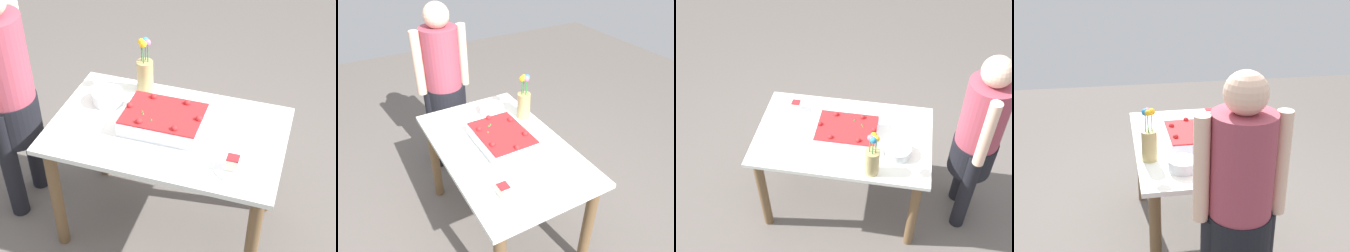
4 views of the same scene
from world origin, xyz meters
TOP-DOWN VIEW (x-y plane):
  - ground_plane at (0.00, 0.00)m, footprint 8.00×8.00m
  - dining_table at (0.00, 0.00)m, footprint 1.26×0.78m
  - sheet_cake at (-0.03, 0.01)m, footprint 0.43×0.31m
  - serving_plate_with_slice at (0.40, -0.21)m, footprint 0.18×0.18m
  - cake_knife at (0.42, 0.13)m, footprint 0.20×0.12m
  - flower_vase at (-0.24, 0.31)m, footprint 0.10×0.10m
  - fruit_bowl at (-0.40, 0.13)m, footprint 0.18×0.18m
  - person_standing at (-0.93, -0.05)m, footprint 0.31×0.45m

SIDE VIEW (x-z plane):
  - ground_plane at x=0.00m, z-range 0.00..0.00m
  - dining_table at x=0.00m, z-range 0.24..1.00m
  - cake_knife at x=0.42m, z-range 0.76..0.76m
  - serving_plate_with_slice at x=0.40m, z-range 0.74..0.82m
  - fruit_bowl at x=-0.40m, z-range 0.76..0.83m
  - sheet_cake at x=-0.03m, z-range 0.75..0.86m
  - person_standing at x=-0.93m, z-range 0.11..1.60m
  - flower_vase at x=-0.24m, z-range 0.72..1.06m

